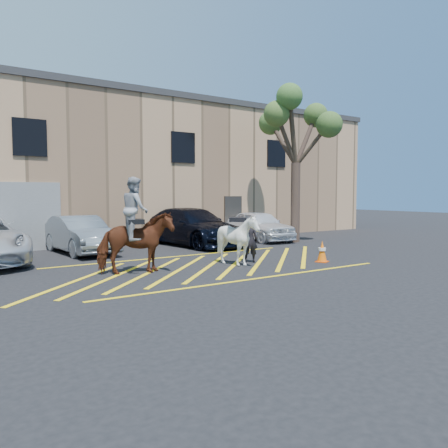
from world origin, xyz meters
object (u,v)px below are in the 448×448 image
mounted_bay (135,235)px  saddled_white (238,239)px  car_white_suv (259,225)px  car_silver_sedan (80,235)px  car_blue_suv (193,227)px  traffic_cone (322,251)px  handler (250,240)px  tree (296,123)px

mounted_bay → saddled_white: 3.40m
car_white_suv → mounted_bay: bearing=-144.8°
car_silver_sedan → saddled_white: size_ratio=2.20×
car_blue_suv → mounted_bay: size_ratio=2.05×
traffic_cone → car_silver_sedan: bearing=132.4°
car_silver_sedan → car_white_suv: car_white_suv is taller
car_white_suv → handler: bearing=-126.7°
saddled_white → mounted_bay: bearing=173.1°
handler → car_white_suv: bearing=-88.3°
traffic_cone → mounted_bay: bearing=166.6°
handler → tree: size_ratio=0.21×
car_white_suv → car_blue_suv: bearing=-176.5°
handler → mounted_bay: (-4.07, 0.11, 0.37)m
car_white_suv → mounted_bay: (-8.69, -5.21, 0.39)m
car_white_suv → traffic_cone: (-2.53, -6.67, -0.38)m
handler → mounted_bay: 4.09m
saddled_white → tree: (6.29, 4.05, 4.84)m
saddled_white → tree: size_ratio=0.28×
car_white_suv → traffic_cone: bearing=-106.5°
handler → saddled_white: (-0.71, -0.29, 0.08)m
car_silver_sedan → mounted_bay: mounted_bay is taller
car_blue_suv → mounted_bay: 7.19m
car_silver_sedan → saddled_white: 6.75m
handler → mounted_bay: mounted_bay is taller
saddled_white → traffic_cone: saddled_white is taller
handler → mounted_bay: bearing=41.1°
traffic_cone → saddled_white: bearing=159.4°
car_blue_suv → traffic_cone: 6.86m
mounted_bay → tree: (9.65, 3.64, 4.55)m
handler → traffic_cone: handler is taller
car_blue_suv → car_white_suv: car_blue_suv is taller
car_blue_suv → tree: 6.98m
handler → saddled_white: saddled_white is taller
car_silver_sedan → car_white_suv: 8.79m
car_white_suv → handler: handler is taller
car_silver_sedan → car_blue_suv: car_blue_suv is taller
saddled_white → traffic_cone: (2.80, -1.05, -0.48)m
car_silver_sedan → tree: size_ratio=0.61×
car_white_suv → mounted_bay: mounted_bay is taller
car_white_suv → saddled_white: 7.74m
handler → saddled_white: bearing=65.0°
car_silver_sedan → traffic_cone: 9.29m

